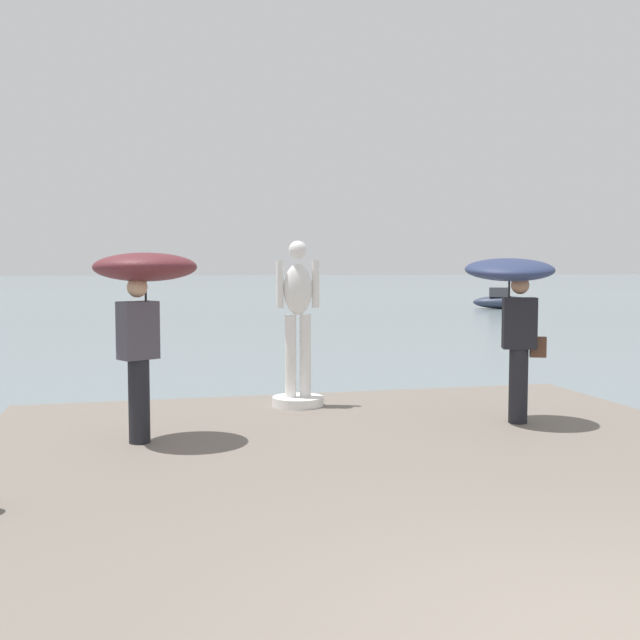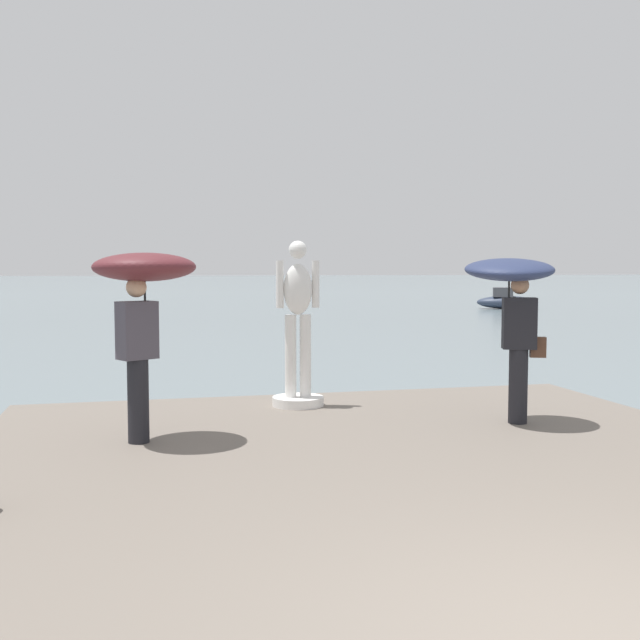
# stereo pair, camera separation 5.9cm
# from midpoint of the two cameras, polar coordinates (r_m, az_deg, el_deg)

# --- Properties ---
(ground_plane) EXTENTS (400.00, 400.00, 0.00)m
(ground_plane) POSITION_cam_midpoint_polar(r_m,az_deg,el_deg) (42.87, -10.69, 0.93)
(ground_plane) COLOR slate
(pier) EXTENTS (7.97, 10.72, 0.40)m
(pier) POSITION_cam_midpoint_polar(r_m,az_deg,el_deg) (5.95, 9.85, -15.93)
(pier) COLOR #70665B
(pier) RESTS_ON ground
(statue_white_figure) EXTENTS (0.68, 0.68, 2.18)m
(statue_white_figure) POSITION_cam_midpoint_polar(r_m,az_deg,el_deg) (9.81, -1.88, -1.12)
(statue_white_figure) COLOR white
(statue_white_figure) RESTS_ON pier
(onlooker_left) EXTENTS (1.46, 1.46, 1.99)m
(onlooker_left) POSITION_cam_midpoint_polar(r_m,az_deg,el_deg) (7.97, -13.57, 2.41)
(onlooker_left) COLOR black
(onlooker_left) RESTS_ON pier
(onlooker_right) EXTENTS (1.34, 1.35, 1.99)m
(onlooker_right) POSITION_cam_midpoint_polar(r_m,az_deg,el_deg) (8.99, 14.36, 2.08)
(onlooker_right) COLOR black
(onlooker_right) RESTS_ON pier
(boat_leftward) EXTENTS (3.56, 2.60, 1.18)m
(boat_leftward) POSITION_cam_midpoint_polar(r_m,az_deg,el_deg) (42.19, 13.81, 1.44)
(boat_leftward) COLOR #2D384C
(boat_leftward) RESTS_ON ground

